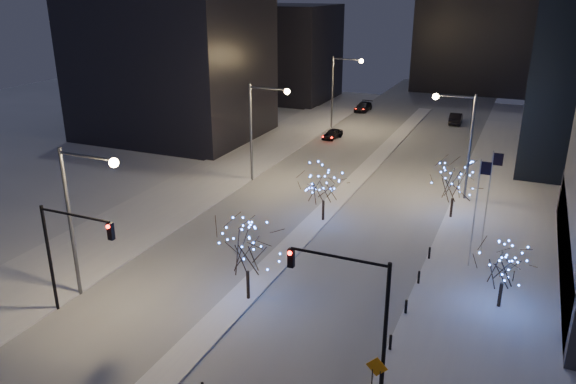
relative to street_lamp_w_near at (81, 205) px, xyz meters
The scene contains 23 objects.
ground 11.23m from the street_lamp_w_near, 12.61° to the right, with size 160.00×160.00×0.00m, color white.
road 34.80m from the street_lamp_w_near, 74.85° to the left, with size 20.00×130.00×0.02m, color #B5BCC5.
median 30.09m from the street_lamp_w_near, 72.30° to the left, with size 2.00×80.00×0.15m, color white.
east_sidewalk 30.63m from the street_lamp_w_near, 36.94° to the left, with size 10.00×90.00×0.15m, color white.
west_sidewalk 19.77m from the street_lamp_w_near, 105.71° to the left, with size 8.00×90.00×0.15m, color white.
filler_west_near 42.87m from the street_lamp_w_near, 116.64° to the left, with size 22.00×18.00×24.00m, color black.
filler_west_far 70.12m from the street_lamp_w_near, 104.09° to the left, with size 18.00×16.00×16.00m, color black.
street_lamp_w_near is the anchor object (origin of this frame).
street_lamp_w_mid 25.00m from the street_lamp_w_near, 90.00° to the left, with size 4.40×0.56×10.00m.
street_lamp_w_far 50.00m from the street_lamp_w_near, 90.00° to the left, with size 4.40×0.56×10.00m.
street_lamp_east 33.85m from the street_lamp_w_near, 55.81° to the left, with size 3.90×0.56×10.00m.
traffic_signal_west 2.70m from the street_lamp_w_near, 76.04° to the right, with size 5.26×0.43×7.00m.
traffic_signal_east 17.99m from the street_lamp_w_near, ahead, with size 5.26×0.43×7.00m.
flagpoles 27.07m from the street_lamp_w_near, 34.36° to the left, with size 1.35×2.60×8.00m.
bollards 21.57m from the street_lamp_w_near, 22.69° to the left, with size 0.16×12.16×0.90m.
car_near 44.66m from the street_lamp_w_near, 88.61° to the left, with size 1.53×3.80×1.29m, color black.
car_mid 61.76m from the street_lamp_w_near, 76.03° to the left, with size 1.68×4.83×1.59m, color black.
car_far 62.95m from the street_lamp_w_near, 90.06° to the left, with size 1.99×4.89×1.42m, color black.
holiday_tree_median_near 10.53m from the street_lamp_w_near, 21.51° to the left, with size 5.47×5.47×5.43m.
holiday_tree_median_far 20.37m from the street_lamp_w_near, 62.01° to the left, with size 4.77×4.77×4.74m.
holiday_tree_plaza_near 26.23m from the street_lamp_w_near, 20.54° to the left, with size 4.04×4.04×4.34m.
holiday_tree_plaza_far 30.10m from the street_lamp_w_near, 49.52° to the left, with size 4.60×4.60×5.09m.
construction_sign 19.99m from the street_lamp_w_near, ahead, with size 1.12×0.06×1.85m.
Camera 1 is at (15.39, -22.25, 19.12)m, focal length 35.00 mm.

